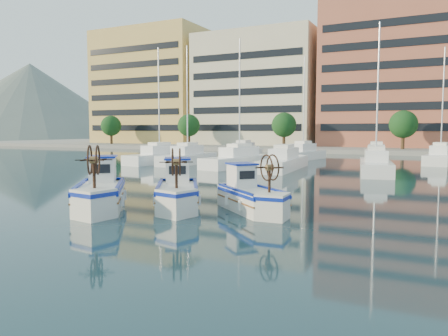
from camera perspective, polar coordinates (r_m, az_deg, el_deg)
ground at (r=17.40m, az=-4.94°, el=-6.22°), size 300.00×300.00×0.00m
waterfront at (r=79.99m, az=26.94°, el=10.00°), size 180.00×40.00×25.60m
hill_west at (r=194.16m, az=-23.73°, el=3.58°), size 180.00×180.00×60.00m
yacht_marina at (r=43.73m, az=10.96°, el=1.17°), size 35.73×22.70×11.50m
fishing_boat_a at (r=19.52m, az=-15.84°, el=-2.86°), size 4.01×4.55×2.81m
fishing_boat_b at (r=19.21m, az=-6.10°, el=-2.94°), size 3.61×4.39×2.67m
fishing_boat_c at (r=18.28m, az=3.48°, el=-3.51°), size 3.87×3.72×2.47m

